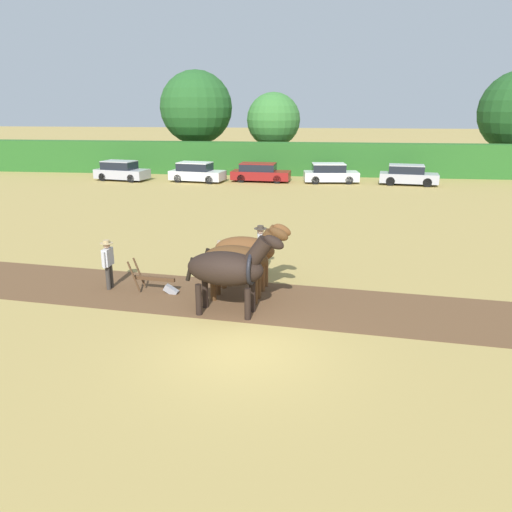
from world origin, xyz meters
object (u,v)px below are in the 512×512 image
draft_horse_trail_left (248,250)px  parked_car_center_left (260,173)px  plow (158,283)px  parked_car_far_left (121,171)px  parked_car_center (330,173)px  farmer_at_plow (108,261)px  parked_car_left (197,172)px  draft_horse_lead_left (229,268)px  parked_car_center_right (408,175)px  draft_horse_lead_right (240,259)px  farmer_beside_team (260,246)px  tree_far_left (196,108)px  tree_left (273,120)px

draft_horse_trail_left → parked_car_center_left: bearing=101.6°
plow → parked_car_far_left: bearing=120.0°
parked_car_far_left → parked_car_center: (16.28, 0.66, -0.02)m
farmer_at_plow → parked_car_center_left: size_ratio=0.35×
parked_car_left → parked_car_center: size_ratio=1.03×
draft_horse_lead_left → parked_car_left: size_ratio=0.67×
draft_horse_trail_left → plow: (-2.77, -0.81, -0.95)m
parked_car_center → parked_car_center_right: 5.71m
draft_horse_lead_right → draft_horse_trail_left: size_ratio=1.04×
farmer_at_plow → parked_car_center: (7.63, 23.93, -0.24)m
draft_horse_lead_left → farmer_beside_team: bearing=88.4°
plow → parked_car_center: parked_car_center is taller
tree_far_left → parked_car_center: 15.15m
parked_car_left → parked_car_center_left: parked_car_left is taller
farmer_at_plow → parked_car_center: bearing=75.4°
farmer_at_plow → farmer_beside_team: (4.70, 1.99, 0.10)m
farmer_beside_team → farmer_at_plow: bearing=-165.5°
parked_car_left → draft_horse_trail_left: bearing=-63.2°
draft_horse_lead_right → plow: bearing=-180.0°
parked_car_far_left → parked_car_center_left: parked_car_far_left is taller
draft_horse_trail_left → plow: bearing=-157.5°
farmer_at_plow → tree_far_left: bearing=101.1°
farmer_beside_team → parked_car_center_right: farmer_beside_team is taller
parked_car_far_left → tree_far_left: bearing=74.8°
parked_car_left → parked_car_center: bearing=13.4°
tree_far_left → tree_left: (7.04, 0.13, -1.07)m
tree_far_left → draft_horse_lead_right: bearing=-74.7°
tree_far_left → draft_horse_lead_left: tree_far_left is taller
draft_horse_lead_right → draft_horse_trail_left: 1.10m
draft_horse_trail_left → draft_horse_lead_left: bearing=-89.8°
tree_far_left → tree_left: size_ratio=1.28×
draft_horse_lead_left → farmer_beside_team: 3.59m
draft_horse_lead_right → parked_car_center: draft_horse_lead_right is taller
parked_car_center_left → tree_far_left: bearing=134.7°
parked_car_left → draft_horse_lead_right: bearing=-64.2°
tree_left → draft_horse_lead_left: 33.57m
draft_horse_lead_right → plow: 2.86m
farmer_at_plow → parked_car_center_left: 24.06m
tree_far_left → parked_car_far_left: size_ratio=2.00×
tree_far_left → parked_car_center_right: tree_far_left is taller
draft_horse_trail_left → parked_car_left: 23.65m
parked_car_center_left → parked_car_center_right: 11.09m
plow → parked_car_far_left: parked_car_far_left is taller
draft_horse_trail_left → parked_car_center: draft_horse_trail_left is taller
farmer_at_plow → tree_left: bearing=88.5°
parked_car_far_left → parked_car_center: size_ratio=1.03×
plow → farmer_beside_team: 3.78m
farmer_beside_team → parked_car_center_left: (-2.46, 21.96, -0.35)m
plow → parked_car_center_left: (0.56, 24.11, 0.37)m
draft_horse_trail_left → farmer_at_plow: size_ratio=1.62×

